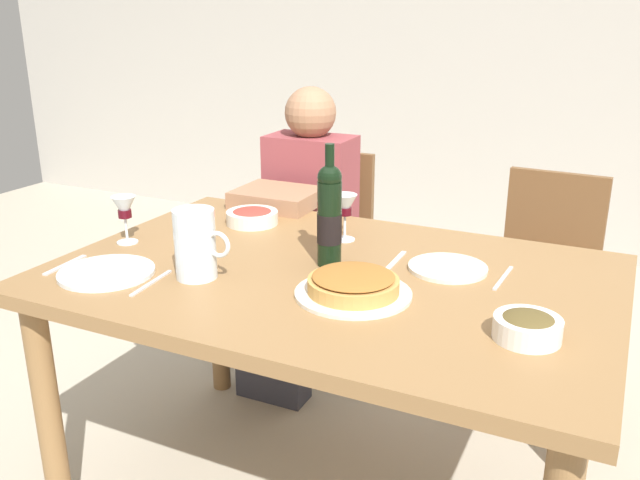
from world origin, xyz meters
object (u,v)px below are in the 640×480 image
diner_left (298,231)px  baked_tart (353,285)px  dinner_plate_right_setting (448,268)px  chair_left (324,242)px  water_pitcher (196,248)px  chair_right (543,276)px  salad_bowl (252,216)px  olive_bowl (528,326)px  wine_glass_left_diner (124,210)px  wine_bottle (329,215)px  dinner_plate_left_setting (107,272)px  wine_glass_right_diner (345,207)px  dining_table (330,302)px

diner_left → baked_tart: bearing=125.0°
dinner_plate_right_setting → chair_left: bearing=134.1°
water_pitcher → chair_right: bearing=55.5°
chair_left → chair_right: size_ratio=1.00×
salad_bowl → chair_left: 0.69m
olive_bowl → wine_glass_left_diner: wine_glass_left_diner is taller
salad_bowl → wine_glass_left_diner: 0.42m
baked_tart → salad_bowl: size_ratio=1.71×
dinner_plate_right_setting → chair_right: (0.17, 0.76, -0.27)m
chair_left → chair_right: bearing=179.4°
wine_bottle → dinner_plate_left_setting: size_ratio=1.34×
dinner_plate_right_setting → dinner_plate_left_setting: bearing=-152.2°
wine_glass_right_diner → water_pitcher: bearing=-116.9°
dining_table → salad_bowl: bearing=146.1°
diner_left → chair_right: size_ratio=1.33×
wine_glass_left_diner → wine_glass_right_diner: bearing=28.0°
dining_table → wine_glass_left_diner: wine_glass_left_diner is taller
water_pitcher → dinner_plate_left_setting: water_pitcher is taller
water_pitcher → chair_left: 1.16m
salad_bowl → wine_glass_right_diner: wine_glass_right_diner is taller
olive_bowl → chair_right: chair_right is taller
salad_bowl → dinner_plate_right_setting: bearing=-10.6°
baked_tart → dinner_plate_right_setting: 0.32m
dining_table → chair_right: 1.03m
water_pitcher → baked_tart: bearing=9.1°
olive_bowl → wine_glass_left_diner: size_ratio=1.00×
wine_glass_right_diner → dinner_plate_right_setting: size_ratio=0.67×
wine_glass_left_diner → diner_left: (0.21, 0.72, -0.25)m
dining_table → diner_left: size_ratio=1.29×
dining_table → olive_bowl: bearing=-18.0°
wine_bottle → olive_bowl: 0.62m
dining_table → diner_left: bearing=123.7°
salad_bowl → olive_bowl: bearing=-25.4°
wine_bottle → chair_left: wine_bottle is taller
water_pitcher → olive_bowl: (0.85, 0.01, -0.05)m
chair_left → salad_bowl: bearing=92.7°
dinner_plate_right_setting → water_pitcher: bearing=-149.8°
water_pitcher → baked_tart: (0.42, 0.07, -0.05)m
olive_bowl → dinner_plate_right_setting: bearing=128.9°
chair_left → diner_left: bearing=89.9°
olive_bowl → diner_left: 1.32m
dining_table → dinner_plate_right_setting: size_ratio=6.96×
dining_table → baked_tart: size_ratio=5.12×
olive_bowl → chair_left: (-1.00, 1.09, -0.29)m
baked_tart → dinner_plate_right_setting: (0.16, 0.27, -0.02)m
baked_tart → dinner_plate_right_setting: baked_tart is taller
olive_bowl → dinner_plate_left_setting: bearing=-174.5°
water_pitcher → chair_left: water_pitcher is taller
water_pitcher → olive_bowl: water_pitcher is taller
water_pitcher → dinner_plate_right_setting: water_pitcher is taller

